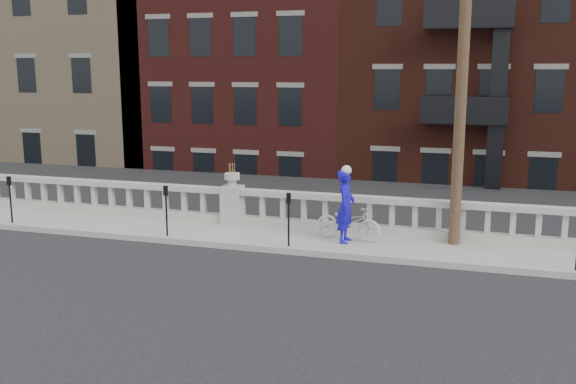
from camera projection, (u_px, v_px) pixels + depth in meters
name	position (u px, v px, depth m)	size (l,w,h in m)	color
ground	(169.00, 269.00, 14.80)	(120.00, 120.00, 0.00)	black
sidewalk	(220.00, 234.00, 17.60)	(32.00, 2.20, 0.15)	gray
balustrade	(233.00, 207.00, 18.38)	(28.00, 0.34, 1.03)	gray
planter_pedestal	(232.00, 200.00, 18.35)	(0.55, 0.55, 1.76)	gray
lower_level	(370.00, 103.00, 35.75)	(80.00, 44.00, 20.80)	#605E59
utility_pole	(464.00, 39.00, 15.39)	(1.60, 0.28, 10.00)	#422D1E
parking_meter_a	(10.00, 194.00, 18.40)	(0.10, 0.09, 1.36)	black
parking_meter_b	(166.00, 205.00, 16.96)	(0.10, 0.09, 1.36)	black
parking_meter_c	(289.00, 213.00, 15.98)	(0.10, 0.09, 1.36)	black
bicycle	(349.00, 222.00, 16.67)	(0.62, 1.78, 0.93)	silver
cyclist	(346.00, 206.00, 16.35)	(0.69, 0.45, 1.89)	#160CBE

